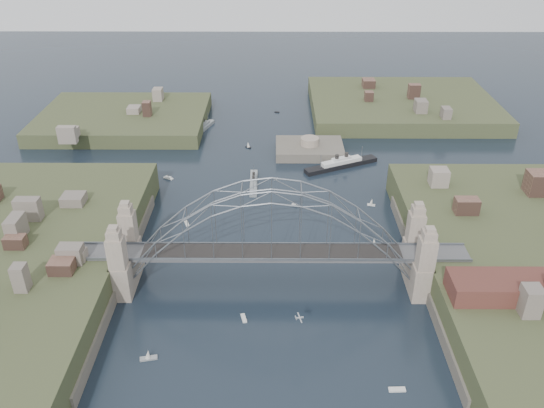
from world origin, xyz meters
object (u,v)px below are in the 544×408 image
Objects in this scene: fort_island at (309,154)px; naval_cruiser_far at (203,128)px; bridge at (271,236)px; wharf_shed at (502,287)px; ocean_liner at (341,164)px; naval_cruiser_near at (254,182)px.

fort_island is 42.42m from naval_cruiser_far.
wharf_shed is (44.00, -14.00, -2.32)m from bridge.
wharf_shed is at bearing -69.15° from fort_island.
wharf_shed is 77.40m from ocean_liner.
naval_cruiser_far is (-25.39, 90.00, -11.49)m from bridge.
fort_island is at bearing 131.77° from ocean_liner.
fort_island is at bearing 80.27° from bridge.
bridge reaches higher than ocean_liner.
fort_island reaches higher than naval_cruiser_far.
ocean_liner is at bearing 24.21° from naval_cruiser_near.
bridge is at bearing -109.79° from ocean_liner.
fort_island is 1.41× the size of naval_cruiser_far.
bridge is 72.14m from fort_island.
naval_cruiser_near is at bearing 96.72° from bridge.
naval_cruiser_far is (-69.39, 104.00, -9.17)m from wharf_shed.
naval_cruiser_far is (-19.81, 42.67, 0.10)m from naval_cruiser_near.
naval_cruiser_near is at bearing -155.79° from ocean_liner.
fort_island reaches higher than naval_cruiser_near.
bridge is 64.22m from ocean_liner.
naval_cruiser_far is 55.87m from ocean_liner.
fort_island is at bearing 110.85° from wharf_shed.
wharf_shed is at bearing -56.29° from naval_cruiser_far.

